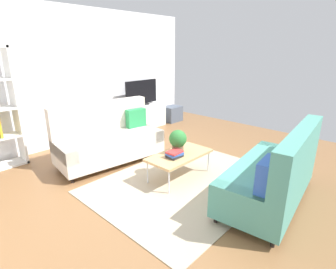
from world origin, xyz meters
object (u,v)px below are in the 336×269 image
at_px(couch_green, 274,174).
at_px(tv, 141,93).
at_px(storage_trunk, 172,114).
at_px(couch_beige, 109,139).
at_px(bottle_1, 137,102).
at_px(potted_plant, 178,140).
at_px(bottle_2, 140,102).
at_px(tv_console, 142,117).
at_px(bottle_0, 134,103).
at_px(table_book_0, 175,156).
at_px(vase_0, 122,105).
at_px(vase_1, 127,103).
at_px(coffee_table, 180,156).

height_order(couch_green, tv, tv).
bearing_deg(tv, storage_trunk, -4.16).
distance_m(couch_beige, bottle_1, 2.03).
xyz_separation_m(potted_plant, bottle_2, (1.35, 2.48, 0.11)).
xyz_separation_m(couch_beige, tv_console, (1.85, 1.17, -0.12)).
height_order(tv_console, bottle_0, bottle_0).
distance_m(tv, table_book_0, 3.10).
xyz_separation_m(tv_console, vase_0, (-0.58, 0.05, 0.40)).
xyz_separation_m(storage_trunk, vase_1, (-1.54, 0.15, 0.52)).
bearing_deg(tv, bottle_2, -165.92).
relative_size(couch_beige, bottle_0, 10.39).
xyz_separation_m(vase_1, bottle_1, (0.25, -0.09, -0.00)).
height_order(potted_plant, bottle_0, bottle_0).
relative_size(couch_beige, tv_console, 1.42).
height_order(tv_console, potted_plant, potted_plant).
bearing_deg(table_book_0, couch_green, -72.19).
bearing_deg(couch_green, tv_console, 67.24).
distance_m(tv, potted_plant, 2.89).
height_order(coffee_table, storage_trunk, storage_trunk).
height_order(tv, bottle_0, tv).
height_order(couch_green, tv_console, couch_green).
bearing_deg(couch_beige, coffee_table, 112.31).
xyz_separation_m(tv_console, vase_1, (-0.44, 0.05, 0.42)).
bearing_deg(vase_0, bottle_1, -12.71).
distance_m(tv_console, table_book_0, 3.08).
bearing_deg(vase_0, coffee_table, -108.60).
bearing_deg(coffee_table, storage_trunk, 44.09).
relative_size(couch_beige, coffee_table, 1.81).
bearing_deg(storage_trunk, table_book_0, -137.24).
relative_size(vase_0, vase_1, 0.80).
relative_size(couch_green, coffee_table, 1.80).
bearing_deg(tv_console, bottle_2, -153.36).
xyz_separation_m(table_book_0, vase_0, (1.04, 2.67, 0.28)).
relative_size(storage_trunk, bottle_2, 2.71).
xyz_separation_m(coffee_table, table_book_0, (-0.15, -0.03, 0.05)).
distance_m(bottle_0, bottle_1, 0.11).
distance_m(coffee_table, vase_0, 2.80).
xyz_separation_m(potted_plant, table_book_0, (-0.19, -0.10, -0.19)).
bearing_deg(coffee_table, couch_green, -78.29).
distance_m(storage_trunk, bottle_1, 1.38).
relative_size(potted_plant, bottle_2, 1.98).
bearing_deg(storage_trunk, bottle_2, 177.09).
distance_m(couch_green, bottle_2, 4.13).
distance_m(coffee_table, vase_1, 2.85).
bearing_deg(tv, vase_1, 170.87).
relative_size(tv, vase_0, 6.30).
bearing_deg(tv, tv_console, 90.00).
bearing_deg(tv_console, vase_1, 173.45).
bearing_deg(tv_console, coffee_table, -119.56).
bearing_deg(table_book_0, potted_plant, 27.62).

